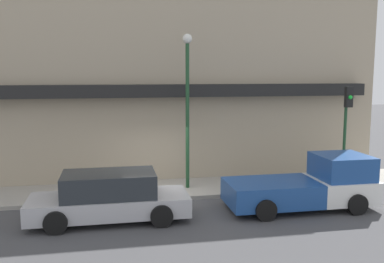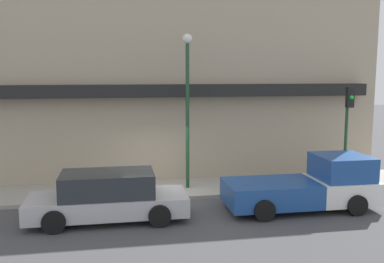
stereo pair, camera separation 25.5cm
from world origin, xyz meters
The scene contains 8 objects.
ground_plane centered at (0.00, 0.00, 0.00)m, with size 80.00×80.00×0.00m, color #424244.
sidewalk centered at (0.00, 1.32, 0.07)m, with size 36.00×2.64×0.14m.
building centered at (-0.02, 4.12, 4.53)m, with size 19.80×3.80×10.06m.
pickup_truck centered at (4.91, -1.62, 0.78)m, with size 5.00×2.12×1.78m.
parked_car centered at (-1.73, -1.62, 0.73)m, with size 4.87×1.99×1.52m.
fire_hydrant centered at (-0.40, 0.61, 0.49)m, with size 0.21×0.21×0.69m.
street_lamp centered at (1.23, 1.18, 3.76)m, with size 0.36×0.36×5.83m.
traffic_light centered at (7.55, 0.74, 2.78)m, with size 0.28×0.42×3.85m.
Camera 1 is at (-1.64, -14.63, 4.56)m, focal length 40.00 mm.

